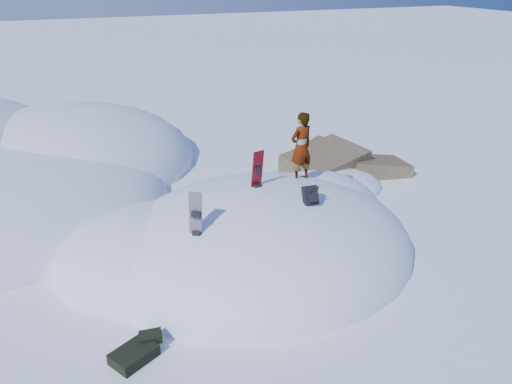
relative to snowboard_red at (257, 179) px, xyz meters
name	(u,v)px	position (x,y,z in m)	size (l,w,h in m)	color
ground	(261,252)	(-0.02, -0.29, -1.65)	(120.00, 120.00, 0.00)	white
snow_mound	(250,248)	(-0.20, -0.05, -1.65)	(8.00, 6.00, 3.00)	white
rock_outcrop	(334,178)	(3.69, 2.72, -1.63)	(4.68, 4.41, 1.68)	brown
snowboard_red	(257,179)	(0.00, 0.00, 0.00)	(0.30, 0.26, 1.37)	red
snowboard_dark	(196,226)	(-1.70, -1.08, -0.24)	(0.28, 0.27, 1.35)	black
backpack	(311,195)	(0.74, -1.05, -0.07)	(0.32, 0.41, 0.47)	black
gear_pile	(137,352)	(-3.21, -2.54, -1.53)	(0.95, 0.76, 0.25)	black
person	(301,147)	(1.24, 0.35, 0.45)	(0.60, 0.39, 1.64)	slate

